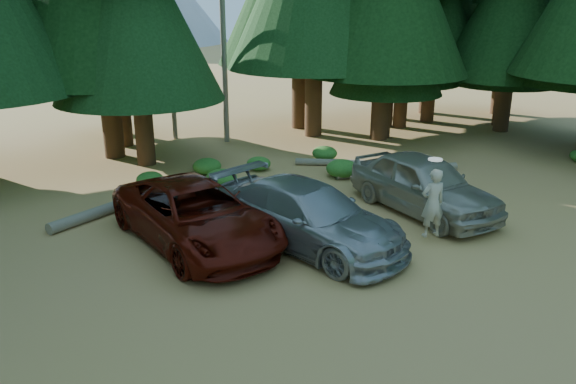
{
  "coord_description": "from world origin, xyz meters",
  "views": [
    {
      "loc": [
        -6.4,
        -9.22,
        5.99
      ],
      "look_at": [
        -0.91,
        3.55,
        1.25
      ],
      "focal_mm": 35.0,
      "sensor_mm": 36.0,
      "label": 1
    }
  ],
  "objects_px": {
    "silver_minivan_center": "(308,216)",
    "log_right": "(398,171)",
    "log_left": "(119,205)",
    "red_pickup": "(196,215)",
    "silver_minivan_right": "(424,184)",
    "log_mid": "(338,163)",
    "frisbee_player": "(433,203)"
  },
  "relations": [
    {
      "from": "red_pickup",
      "to": "frisbee_player",
      "type": "distance_m",
      "value": 6.1
    },
    {
      "from": "log_mid",
      "to": "log_right",
      "type": "distance_m",
      "value": 2.37
    },
    {
      "from": "silver_minivan_right",
      "to": "red_pickup",
      "type": "bearing_deg",
      "value": 169.83
    },
    {
      "from": "silver_minivan_center",
      "to": "log_right",
      "type": "xyz_separation_m",
      "value": [
        5.64,
        4.32,
        -0.66
      ]
    },
    {
      "from": "red_pickup",
      "to": "silver_minivan_center",
      "type": "bearing_deg",
      "value": -38.04
    },
    {
      "from": "log_left",
      "to": "log_right",
      "type": "height_order",
      "value": "log_left"
    },
    {
      "from": "log_mid",
      "to": "silver_minivan_center",
      "type": "bearing_deg",
      "value": -94.8
    },
    {
      "from": "silver_minivan_right",
      "to": "log_left",
      "type": "height_order",
      "value": "silver_minivan_right"
    },
    {
      "from": "silver_minivan_center",
      "to": "log_left",
      "type": "xyz_separation_m",
      "value": [
        -4.16,
        4.54,
        -0.64
      ]
    },
    {
      "from": "silver_minivan_center",
      "to": "red_pickup",
      "type": "bearing_deg",
      "value": 131.5
    },
    {
      "from": "log_mid",
      "to": "log_right",
      "type": "xyz_separation_m",
      "value": [
        1.46,
        -1.87,
        0.02
      ]
    },
    {
      "from": "red_pickup",
      "to": "log_right",
      "type": "relative_size",
      "value": 1.22
    },
    {
      "from": "silver_minivan_center",
      "to": "frisbee_player",
      "type": "height_order",
      "value": "frisbee_player"
    },
    {
      "from": "silver_minivan_right",
      "to": "silver_minivan_center",
      "type": "bearing_deg",
      "value": -175.45
    },
    {
      "from": "log_left",
      "to": "log_right",
      "type": "relative_size",
      "value": 0.99
    },
    {
      "from": "red_pickup",
      "to": "log_mid",
      "type": "bearing_deg",
      "value": 23.42
    },
    {
      "from": "red_pickup",
      "to": "log_left",
      "type": "distance_m",
      "value": 3.71
    },
    {
      "from": "log_mid",
      "to": "log_right",
      "type": "height_order",
      "value": "log_right"
    },
    {
      "from": "log_mid",
      "to": "red_pickup",
      "type": "bearing_deg",
      "value": -114.6
    },
    {
      "from": "log_left",
      "to": "log_right",
      "type": "bearing_deg",
      "value": -32.7
    },
    {
      "from": "log_left",
      "to": "frisbee_player",
      "type": "bearing_deg",
      "value": -69.32
    },
    {
      "from": "log_mid",
      "to": "silver_minivan_right",
      "type": "bearing_deg",
      "value": -60.72
    },
    {
      "from": "red_pickup",
      "to": "silver_minivan_right",
      "type": "bearing_deg",
      "value": -15.9
    },
    {
      "from": "log_mid",
      "to": "log_right",
      "type": "relative_size",
      "value": 0.69
    },
    {
      "from": "log_left",
      "to": "log_right",
      "type": "distance_m",
      "value": 9.81
    },
    {
      "from": "log_left",
      "to": "silver_minivan_center",
      "type": "bearing_deg",
      "value": -78.88
    },
    {
      "from": "frisbee_player",
      "to": "silver_minivan_right",
      "type": "bearing_deg",
      "value": -115.85
    },
    {
      "from": "red_pickup",
      "to": "silver_minivan_center",
      "type": "distance_m",
      "value": 2.88
    },
    {
      "from": "silver_minivan_center",
      "to": "log_right",
      "type": "height_order",
      "value": "silver_minivan_center"
    },
    {
      "from": "log_right",
      "to": "log_mid",
      "type": "bearing_deg",
      "value": 136.91
    },
    {
      "from": "frisbee_player",
      "to": "red_pickup",
      "type": "bearing_deg",
      "value": -17.4
    },
    {
      "from": "silver_minivan_right",
      "to": "frisbee_player",
      "type": "relative_size",
      "value": 2.44
    }
  ]
}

